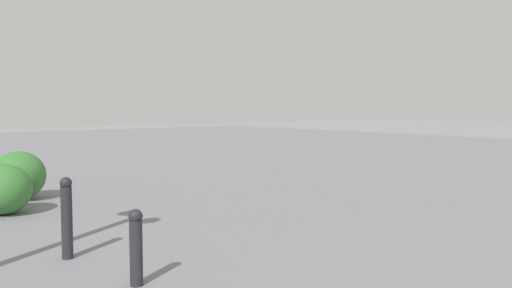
{
  "coord_description": "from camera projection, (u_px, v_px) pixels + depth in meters",
  "views": [
    {
      "loc": [
        0.43,
        1.09,
        1.66
      ],
      "look_at": [
        9.65,
        -6.58,
        0.79
      ],
      "focal_mm": 36.76,
      "sensor_mm": 36.0,
      "label": 1
    }
  ],
  "objects": [
    {
      "name": "bollard_near",
      "position": [
        136.0,
        246.0,
        4.83
      ],
      "size": [
        0.13,
        0.13,
        0.72
      ],
      "color": "#232328",
      "rests_on": "ground"
    },
    {
      "name": "bollard_mid",
      "position": [
        67.0,
        216.0,
        5.69
      ],
      "size": [
        0.13,
        0.13,
        0.9
      ],
      "color": "#232328",
      "rests_on": "ground"
    },
    {
      "name": "shrub_low",
      "position": [
        4.0,
        189.0,
        8.05
      ],
      "size": [
        0.91,
        0.82,
        0.77
      ],
      "color": "#387533",
      "rests_on": "ground"
    },
    {
      "name": "shrub_round",
      "position": [
        19.0,
        175.0,
        9.32
      ],
      "size": [
        1.02,
        0.91,
        0.86
      ],
      "color": "#387533",
      "rests_on": "ground"
    }
  ]
}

